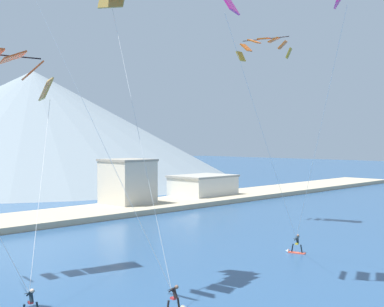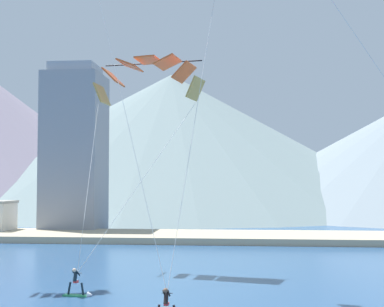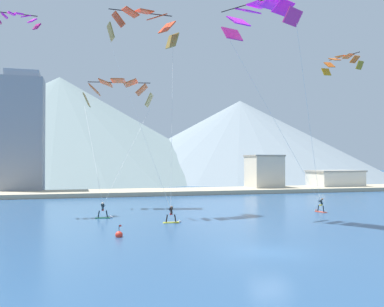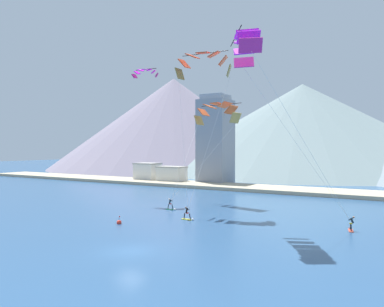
{
  "view_description": "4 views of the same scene",
  "coord_description": "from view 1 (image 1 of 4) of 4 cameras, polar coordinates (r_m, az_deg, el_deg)",
  "views": [
    {
      "loc": [
        -23.27,
        -6.87,
        9.54
      ],
      "look_at": [
        1.71,
        17.23,
        8.59
      ],
      "focal_mm": 50.0,
      "sensor_mm": 36.0,
      "label": 1
    },
    {
      "loc": [
        0.3,
        -10.67,
        6.46
      ],
      "look_at": [
        -2.4,
        19.74,
        8.03
      ],
      "focal_mm": 50.0,
      "sensor_mm": 36.0,
      "label": 2
    },
    {
      "loc": [
        -11.67,
        -24.28,
        5.68
      ],
      "look_at": [
        0.08,
        18.24,
        6.44
      ],
      "focal_mm": 40.0,
      "sensor_mm": 36.0,
      "label": 3
    },
    {
      "loc": [
        20.44,
        -24.06,
        8.7
      ],
      "look_at": [
        -1.99,
        13.36,
        7.97
      ],
      "focal_mm": 35.0,
      "sensor_mm": 36.0,
      "label": 4
    }
  ],
  "objects": [
    {
      "name": "kitesurfer_near_lead",
      "position": [
        46.21,
        10.86,
        -9.82
      ],
      "size": [
        0.76,
        1.79,
        1.63
      ],
      "color": "#E54C33",
      "rests_on": "ground"
    },
    {
      "name": "shore_building_promenade_mid",
      "position": [
        84.79,
        1.18,
        -3.6
      ],
      "size": [
        9.69,
        7.2,
        3.82
      ],
      "color": "silver",
      "rests_on": "ground"
    },
    {
      "name": "shore_building_quay_west",
      "position": [
        73.68,
        -6.9,
        -3.22
      ],
      "size": [
        5.94,
        6.23,
        6.8
      ],
      "color": "beige",
      "rests_on": "ground"
    },
    {
      "name": "parafoil_kite_distant_low_drift",
      "position": [
        61.28,
        7.7,
        11.32
      ],
      "size": [
        3.48,
        6.24,
        2.53
      ],
      "color": "olive"
    },
    {
      "name": "kitesurfer_mid_center",
      "position": [
        30.57,
        -1.64,
        -15.7
      ],
      "size": [
        1.75,
        0.63,
        1.66
      ],
      "color": "yellow",
      "rests_on": "ground"
    },
    {
      "name": "mountain_peak_east_shoulder",
      "position": [
        130.57,
        -16.57,
        2.9
      ],
      "size": [
        95.06,
        95.06,
        25.48
      ],
      "color": "gray",
      "rests_on": "ground"
    }
  ]
}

